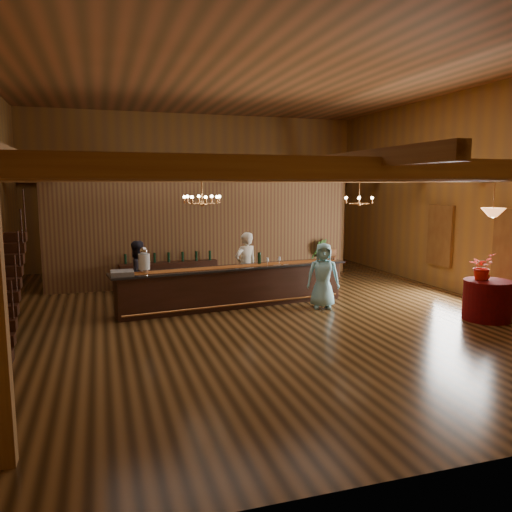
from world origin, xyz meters
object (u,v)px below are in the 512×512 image
object	(u,v)px
chandelier_left	(202,199)
guest	(323,276)
round_table	(487,300)
backbar_shelf	(169,275)
tasting_bar	(234,286)
floor_plant	(317,259)
chandelier_right	(359,200)
staff_second	(137,274)
raffle_drum	(330,254)
beverage_dispenser	(144,260)
bartender	(246,266)
pendant_lamp	(493,212)

from	to	relation	value
chandelier_left	guest	bearing A→B (deg)	5.29
round_table	guest	world-z (taller)	guest
backbar_shelf	guest	distance (m)	4.74
tasting_bar	floor_plant	bearing A→B (deg)	31.90
chandelier_right	floor_plant	size ratio (longest dim) A/B	0.62
staff_second	guest	size ratio (longest dim) A/B	1.02
raffle_drum	chandelier_left	xyz separation A→B (m)	(-3.71, -1.33, 1.51)
tasting_bar	chandelier_right	distance (m)	3.92
beverage_dispenser	floor_plant	xyz separation A→B (m)	(5.66, 3.02, -0.64)
bartender	staff_second	xyz separation A→B (m)	(-2.79, 0.06, -0.07)
raffle_drum	backbar_shelf	distance (m)	4.68
beverage_dispenser	pendant_lamp	world-z (taller)	pendant_lamp
guest	round_table	bearing A→B (deg)	-14.52
beverage_dispenser	bartender	xyz separation A→B (m)	(2.67, 0.90, -0.40)
bartender	floor_plant	xyz separation A→B (m)	(2.99, 2.12, -0.24)
tasting_bar	guest	world-z (taller)	guest
guest	pendant_lamp	bearing A→B (deg)	-14.52
chandelier_right	bartender	size ratio (longest dim) A/B	0.45
chandelier_left	guest	world-z (taller)	chandelier_left
backbar_shelf	chandelier_left	size ratio (longest dim) A/B	3.52
round_table	chandelier_left	size ratio (longest dim) A/B	1.29
round_table	chandelier_left	distance (m)	6.71
staff_second	beverage_dispenser	bearing A→B (deg)	68.24
pendant_lamp	raffle_drum	bearing A→B (deg)	126.81
backbar_shelf	pendant_lamp	distance (m)	8.61
round_table	guest	xyz separation A→B (m)	(-3.05, 2.09, 0.36)
guest	floor_plant	world-z (taller)	guest
guest	floor_plant	size ratio (longest dim) A/B	1.24
backbar_shelf	chandelier_left	bearing A→B (deg)	-93.41
bartender	staff_second	size ratio (longest dim) A/B	1.08
raffle_drum	pendant_lamp	world-z (taller)	pendant_lamp
round_table	chandelier_right	distance (m)	3.90
tasting_bar	round_table	bearing A→B (deg)	-36.32
staff_second	floor_plant	bearing A→B (deg)	171.03
chandelier_right	bartender	world-z (taller)	chandelier_right
pendant_lamp	guest	bearing A→B (deg)	145.56
chandelier_left	raffle_drum	bearing A→B (deg)	19.77
tasting_bar	beverage_dispenser	xyz separation A→B (m)	(-2.18, -0.22, 0.78)
backbar_shelf	floor_plant	distance (m)	4.75
guest	floor_plant	bearing A→B (deg)	87.90
bartender	round_table	bearing A→B (deg)	123.99
floor_plant	bartender	bearing A→B (deg)	-144.62
guest	chandelier_right	bearing A→B (deg)	46.42
guest	chandelier_left	bearing A→B (deg)	-154.79
backbar_shelf	guest	xyz separation A→B (m)	(3.29, -3.38, 0.41)
beverage_dispenser	staff_second	world-z (taller)	staff_second
raffle_drum	pendant_lamp	distance (m)	4.11
chandelier_left	floor_plant	world-z (taller)	chandelier_left
raffle_drum	backbar_shelf	xyz separation A→B (m)	(-3.99, 2.33, -0.78)
chandelier_right	guest	bearing A→B (deg)	-153.51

